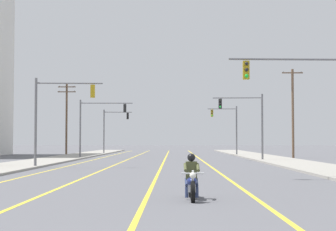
# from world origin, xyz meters

# --- Properties ---
(lane_stripe_center) EXTENTS (0.16, 100.00, 0.01)m
(lane_stripe_center) POSITION_xyz_m (-0.03, 45.00, 0.00)
(lane_stripe_center) COLOR yellow
(lane_stripe_center) RESTS_ON ground
(lane_stripe_left) EXTENTS (0.16, 100.00, 0.01)m
(lane_stripe_left) POSITION_xyz_m (-3.66, 45.00, 0.00)
(lane_stripe_left) COLOR yellow
(lane_stripe_left) RESTS_ON ground
(lane_stripe_right) EXTENTS (0.16, 100.00, 0.01)m
(lane_stripe_right) POSITION_xyz_m (3.52, 45.00, 0.00)
(lane_stripe_right) COLOR yellow
(lane_stripe_right) RESTS_ON ground
(lane_stripe_far_left) EXTENTS (0.16, 100.00, 0.01)m
(lane_stripe_far_left) POSITION_xyz_m (-6.91, 45.00, 0.00)
(lane_stripe_far_left) COLOR yellow
(lane_stripe_far_left) RESTS_ON ground
(sidewalk_kerb_right) EXTENTS (4.40, 110.00, 0.14)m
(sidewalk_kerb_right) POSITION_xyz_m (10.49, 40.00, 0.07)
(sidewalk_kerb_right) COLOR #9E998E
(sidewalk_kerb_right) RESTS_ON ground
(sidewalk_kerb_left) EXTENTS (4.40, 110.00, 0.14)m
(sidewalk_kerb_left) POSITION_xyz_m (-10.49, 40.00, 0.07)
(sidewalk_kerb_left) COLOR #9E998E
(sidewalk_kerb_left) RESTS_ON ground
(motorcycle_with_rider) EXTENTS (0.70, 2.19, 1.46)m
(motorcycle_with_rider) POSITION_xyz_m (1.43, 10.73, 0.59)
(motorcycle_with_rider) COLOR black
(motorcycle_with_rider) RESTS_ON ground
(traffic_signal_near_right) EXTENTS (5.72, 0.58, 6.20)m
(traffic_signal_near_right) POSITION_xyz_m (7.51, 19.96, 4.15)
(traffic_signal_near_right) COLOR slate
(traffic_signal_near_right) RESTS_ON ground
(traffic_signal_near_left) EXTENTS (4.67, 0.56, 6.20)m
(traffic_signal_near_left) POSITION_xyz_m (-7.34, 30.98, 4.09)
(traffic_signal_near_left) COLOR slate
(traffic_signal_near_left) RESTS_ON ground
(traffic_signal_mid_right) EXTENTS (4.65, 0.41, 6.20)m
(traffic_signal_mid_right) POSITION_xyz_m (7.75, 44.18, 4.08)
(traffic_signal_mid_right) COLOR slate
(traffic_signal_mid_right) RESTS_ON ground
(traffic_signal_mid_left) EXTENTS (5.64, 0.49, 6.20)m
(traffic_signal_mid_left) POSITION_xyz_m (-7.41, 51.25, 4.14)
(traffic_signal_mid_left) COLOR slate
(traffic_signal_mid_left) RESTS_ON ground
(traffic_signal_far_right) EXTENTS (3.71, 0.37, 6.20)m
(traffic_signal_far_right) POSITION_xyz_m (7.72, 62.09, 4.02)
(traffic_signal_far_right) COLOR slate
(traffic_signal_far_right) RESTS_ON ground
(traffic_signal_far_left) EXTENTS (3.98, 0.47, 6.20)m
(traffic_signal_far_left) POSITION_xyz_m (-7.81, 69.86, 4.04)
(traffic_signal_far_left) COLOR slate
(traffic_signal_far_left) RESTS_ON ground
(utility_pole_right_far) EXTENTS (2.26, 0.26, 9.59)m
(utility_pole_right_far) POSITION_xyz_m (13.71, 52.44, 5.02)
(utility_pole_right_far) COLOR brown
(utility_pole_right_far) RESTS_ON ground
(utility_pole_left_far) EXTENTS (2.39, 0.26, 9.34)m
(utility_pole_left_far) POSITION_xyz_m (-13.26, 65.23, 5.07)
(utility_pole_left_far) COLOR brown
(utility_pole_left_far) RESTS_ON ground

